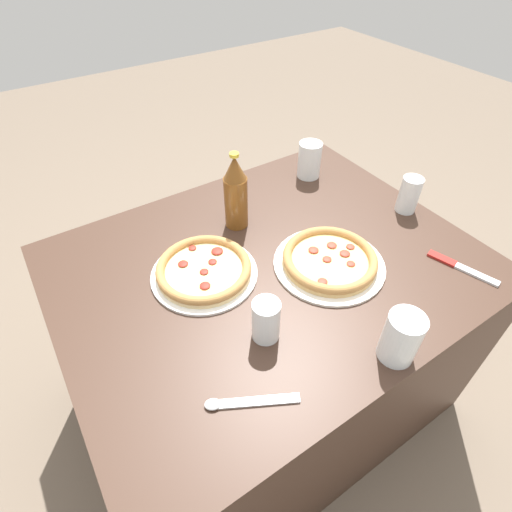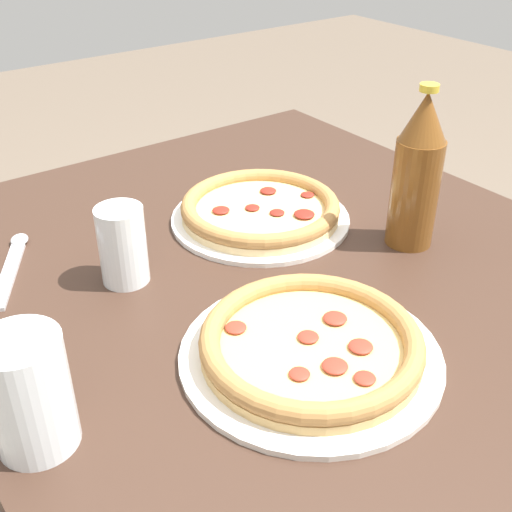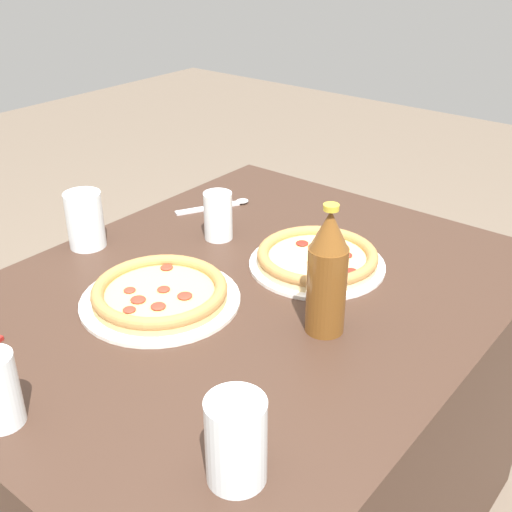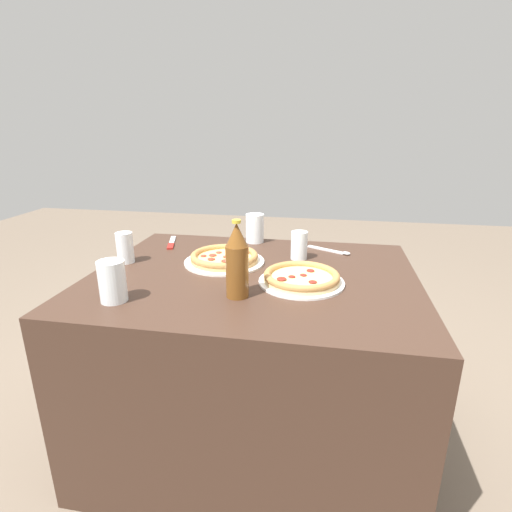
% 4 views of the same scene
% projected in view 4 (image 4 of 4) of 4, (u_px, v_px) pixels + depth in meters
% --- Properties ---
extents(ground_plane, '(8.00, 8.00, 0.00)m').
position_uv_depth(ground_plane, '(254.00, 431.00, 1.67)').
color(ground_plane, '#6B5B4C').
extents(table, '(1.17, 0.92, 0.71)m').
position_uv_depth(table, '(253.00, 358.00, 1.56)').
color(table, '#3D281E').
rests_on(table, ground_plane).
extents(pizza_salami, '(0.31, 0.31, 0.04)m').
position_uv_depth(pizza_salami, '(224.00, 258.00, 1.56)').
color(pizza_salami, silver).
rests_on(pizza_salami, table).
extents(pizza_margherita, '(0.29, 0.29, 0.04)m').
position_uv_depth(pizza_margherita, '(301.00, 278.00, 1.36)').
color(pizza_margherita, white).
rests_on(pizza_margherita, table).
extents(glass_lemonade, '(0.08, 0.08, 0.13)m').
position_uv_depth(glass_lemonade, '(255.00, 230.00, 1.82)').
color(glass_lemonade, white).
rests_on(glass_lemonade, table).
extents(glass_water, '(0.08, 0.08, 0.13)m').
position_uv_depth(glass_water, '(113.00, 283.00, 1.21)').
color(glass_water, white).
rests_on(glass_water, table).
extents(glass_mango_juice, '(0.06, 0.06, 0.12)m').
position_uv_depth(glass_mango_juice, '(125.00, 249.00, 1.55)').
color(glass_mango_juice, white).
rests_on(glass_mango_juice, table).
extents(glass_iced_tea, '(0.07, 0.07, 0.11)m').
position_uv_depth(glass_iced_tea, '(299.00, 247.00, 1.59)').
color(glass_iced_tea, white).
rests_on(glass_iced_tea, table).
extents(beer_bottle, '(0.07, 0.07, 0.25)m').
position_uv_depth(beer_bottle, '(237.00, 261.00, 1.22)').
color(beer_bottle, brown).
rests_on(beer_bottle, table).
extents(knife, '(0.08, 0.19, 0.01)m').
position_uv_depth(knife, '(172.00, 243.00, 1.80)').
color(knife, maroon).
rests_on(knife, table).
extents(spoon, '(0.19, 0.11, 0.01)m').
position_uv_depth(spoon, '(333.00, 251.00, 1.69)').
color(spoon, silver).
rests_on(spoon, table).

